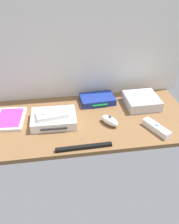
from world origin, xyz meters
TOP-DOWN VIEW (x-y plane):
  - ground_plane at (0.00, 0.00)cm, footprint 100.00×48.00cm
  - back_wall at (0.00, 24.60)cm, footprint 110.00×1.20cm
  - game_console at (-17.34, -0.56)cm, footprint 21.39×16.90cm
  - mini_computer at (29.21, 8.68)cm, footprint 17.31×17.31cm
  - game_case at (-38.42, 4.71)cm, footprint 15.06×20.01cm
  - network_router at (6.62, 15.35)cm, footprint 18.75×13.22cm
  - remote_wand at (28.73, -14.15)cm, footprint 9.33×14.98cm
  - remote_nunchuk at (8.80, -5.79)cm, footprint 9.26×10.74cm
  - remote_classic_pad at (-17.91, -1.41)cm, footprint 15.37×9.91cm
  - sensor_bar at (-5.63, -21.25)cm, footprint 24.04×2.41cm

SIDE VIEW (x-z plane):
  - ground_plane at x=0.00cm, z-range -2.00..0.00cm
  - sensor_bar at x=-5.63cm, z-range 0.00..1.40cm
  - game_case at x=-38.42cm, z-range -0.02..1.54cm
  - remote_wand at x=28.73cm, z-range -0.19..3.21cm
  - network_router at x=6.62cm, z-range 0.00..3.40cm
  - remote_nunchuk at x=8.80cm, z-range -0.51..4.59cm
  - game_console at x=-17.34cm, z-range 0.00..4.40cm
  - mini_computer at x=29.21cm, z-range -0.01..5.29cm
  - remote_classic_pad at x=-17.91cm, z-range 4.21..6.61cm
  - back_wall at x=0.00cm, z-range 0.00..64.00cm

